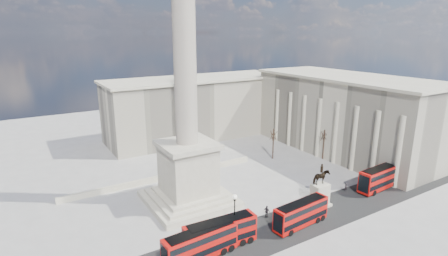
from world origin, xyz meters
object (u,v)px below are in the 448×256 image
(nelsons_column, at_px, (187,130))
(victorian_lamp, at_px, (235,214))
(red_bus_d, at_px, (381,177))
(equestrian_statue, at_px, (320,192))
(pedestrian_walking, at_px, (346,187))
(red_bus_c, at_px, (301,213))
(red_bus_b, at_px, (201,244))
(pedestrian_standing, at_px, (368,179))
(pedestrian_crossing, at_px, (267,211))
(red_bus_a, at_px, (221,233))

(nelsons_column, bearing_deg, victorian_lamp, -89.25)
(red_bus_d, height_order, equestrian_statue, equestrian_statue)
(nelsons_column, xyz_separation_m, pedestrian_walking, (26.60, -11.50, -12.10))
(nelsons_column, height_order, victorian_lamp, nelsons_column)
(nelsons_column, xyz_separation_m, red_bus_c, (11.08, -16.04, -10.85))
(red_bus_b, xyz_separation_m, pedestrian_standing, (38.65, 3.72, -1.21))
(red_bus_b, distance_m, pedestrian_crossing, 14.49)
(nelsons_column, distance_m, pedestrian_walking, 31.40)
(pedestrian_crossing, bearing_deg, pedestrian_standing, -112.81)
(nelsons_column, bearing_deg, pedestrian_crossing, -53.58)
(red_bus_a, xyz_separation_m, pedestrian_standing, (35.25, 3.02, -1.23))
(red_bus_d, xyz_separation_m, pedestrian_walking, (-6.42, 2.57, -1.45))
(red_bus_d, height_order, pedestrian_walking, red_bus_d)
(red_bus_a, bearing_deg, victorian_lamp, 9.13)
(pedestrian_standing, bearing_deg, red_bus_a, -7.39)
(equestrian_statue, bearing_deg, red_bus_b, -174.60)
(nelsons_column, distance_m, red_bus_a, 18.19)
(red_bus_d, bearing_deg, pedestrian_crossing, 170.07)
(red_bus_d, xyz_separation_m, pedestrian_standing, (0.05, 2.57, -1.31))
(red_bus_d, relative_size, equestrian_statue, 1.42)
(red_bus_d, xyz_separation_m, pedestrian_crossing, (-24.72, 2.81, -1.31))
(pedestrian_crossing, bearing_deg, victorian_lamp, 88.13)
(red_bus_b, xyz_separation_m, pedestrian_walking, (32.18, 3.72, -1.35))
(red_bus_b, relative_size, victorian_lamp, 1.44)
(pedestrian_walking, bearing_deg, pedestrian_crossing, -166.63)
(red_bus_d, bearing_deg, pedestrian_standing, 85.49)
(red_bus_a, distance_m, victorian_lamp, 3.14)
(red_bus_c, height_order, red_bus_d, red_bus_d)
(equestrian_statue, bearing_deg, pedestrian_walking, 9.94)
(red_bus_b, height_order, red_bus_d, red_bus_d)
(victorian_lamp, height_order, pedestrian_standing, victorian_lamp)
(pedestrian_standing, bearing_deg, victorian_lamp, -7.48)
(red_bus_d, bearing_deg, victorian_lamp, 176.92)
(nelsons_column, relative_size, pedestrian_standing, 25.97)
(red_bus_a, distance_m, red_bus_b, 3.48)
(red_bus_c, height_order, pedestrian_crossing, red_bus_c)
(red_bus_b, bearing_deg, nelsons_column, 66.08)
(red_bus_c, bearing_deg, pedestrian_walking, 11.49)
(red_bus_a, bearing_deg, pedestrian_walking, 8.96)
(nelsons_column, bearing_deg, pedestrian_walking, -23.38)
(red_bus_a, height_order, victorian_lamp, victorian_lamp)
(victorian_lamp, distance_m, pedestrian_walking, 26.78)
(nelsons_column, relative_size, victorian_lamp, 6.92)
(red_bus_a, height_order, pedestrian_standing, red_bus_a)
(victorian_lamp, height_order, pedestrian_crossing, victorian_lamp)
(pedestrian_walking, relative_size, pedestrian_crossing, 0.85)
(nelsons_column, xyz_separation_m, pedestrian_crossing, (8.30, -11.25, -11.95))
(nelsons_column, distance_m, pedestrian_standing, 37.00)
(red_bus_c, distance_m, pedestrian_crossing, 5.65)
(red_bus_b, bearing_deg, red_bus_c, -6.59)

